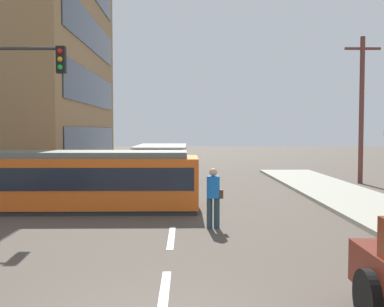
{
  "coord_description": "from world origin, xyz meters",
  "views": [
    {
      "loc": [
        0.35,
        -5.39,
        2.72
      ],
      "look_at": [
        0.58,
        9.73,
        1.94
      ],
      "focal_mm": 42.58,
      "sensor_mm": 36.0,
      "label": 1
    }
  ],
  "objects_px": {
    "traffic_light_mast": "(14,96)",
    "utility_pole_mid": "(362,107)",
    "city_bus": "(162,161)",
    "streetcar_tram": "(88,179)",
    "pedestrian_crossing": "(213,194)"
  },
  "relations": [
    {
      "from": "streetcar_tram",
      "to": "city_bus",
      "type": "height_order",
      "value": "streetcar_tram"
    },
    {
      "from": "streetcar_tram",
      "to": "traffic_light_mast",
      "type": "relative_size",
      "value": 1.37
    },
    {
      "from": "traffic_light_mast",
      "to": "utility_pole_mid",
      "type": "bearing_deg",
      "value": 30.57
    },
    {
      "from": "city_bus",
      "to": "streetcar_tram",
      "type": "bearing_deg",
      "value": -104.74
    },
    {
      "from": "pedestrian_crossing",
      "to": "traffic_light_mast",
      "type": "relative_size",
      "value": 0.3
    },
    {
      "from": "traffic_light_mast",
      "to": "utility_pole_mid",
      "type": "distance_m",
      "value": 16.63
    },
    {
      "from": "streetcar_tram",
      "to": "utility_pole_mid",
      "type": "relative_size",
      "value": 1.02
    },
    {
      "from": "city_bus",
      "to": "traffic_light_mast",
      "type": "distance_m",
      "value": 10.32
    },
    {
      "from": "pedestrian_crossing",
      "to": "traffic_light_mast",
      "type": "distance_m",
      "value": 7.09
    },
    {
      "from": "pedestrian_crossing",
      "to": "utility_pole_mid",
      "type": "distance_m",
      "value": 13.57
    },
    {
      "from": "traffic_light_mast",
      "to": "utility_pole_mid",
      "type": "relative_size",
      "value": 0.74
    },
    {
      "from": "city_bus",
      "to": "pedestrian_crossing",
      "type": "distance_m",
      "value": 11.23
    },
    {
      "from": "city_bus",
      "to": "pedestrian_crossing",
      "type": "xyz_separation_m",
      "value": [
        2.0,
        -11.05,
        -0.16
      ]
    },
    {
      "from": "streetcar_tram",
      "to": "pedestrian_crossing",
      "type": "bearing_deg",
      "value": -36.48
    },
    {
      "from": "city_bus",
      "to": "utility_pole_mid",
      "type": "bearing_deg",
      "value": -3.34
    }
  ]
}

